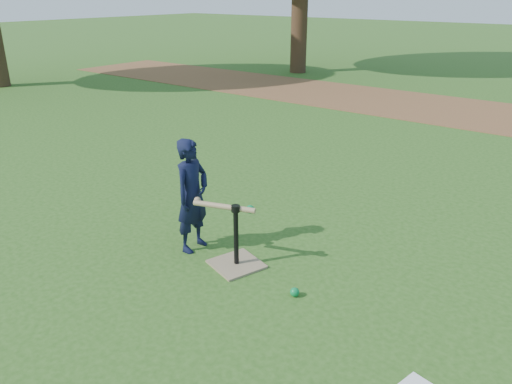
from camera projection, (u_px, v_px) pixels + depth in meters
The scene contains 6 objects.
ground at pixel (249, 246), 5.06m from camera, with size 80.00×80.00×0.00m, color #285116.
dirt_strip at pixel (470, 113), 10.55m from camera, with size 24.00×3.00×0.01m, color brown.
child at pixel (192, 196), 4.82m from camera, with size 0.41×0.27×1.13m, color black.
wiffle_ball_ground at pixel (295, 292), 4.22m from camera, with size 0.08×0.08×0.08m, color #0B7E3C.
batting_tee at pixel (236, 255), 4.67m from camera, with size 0.54×0.54×0.61m.
swing_action at pixel (227, 207), 4.55m from camera, with size 0.62×0.28×0.08m.
Camera 1 is at (2.81, -3.50, 2.41)m, focal length 35.00 mm.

